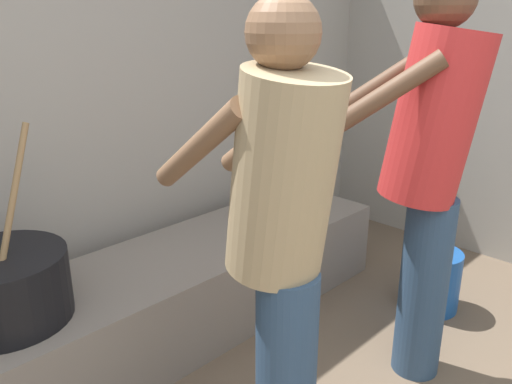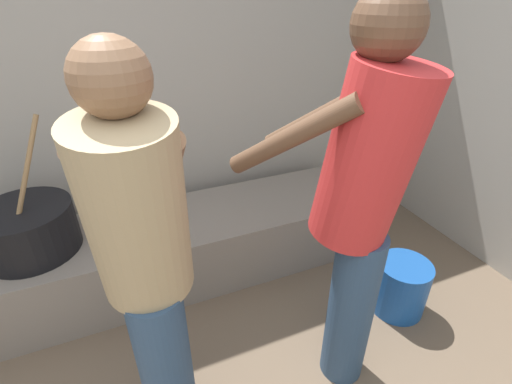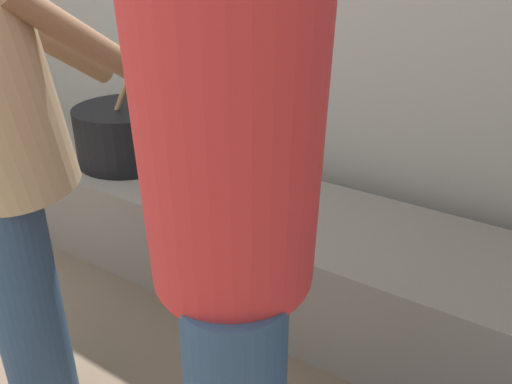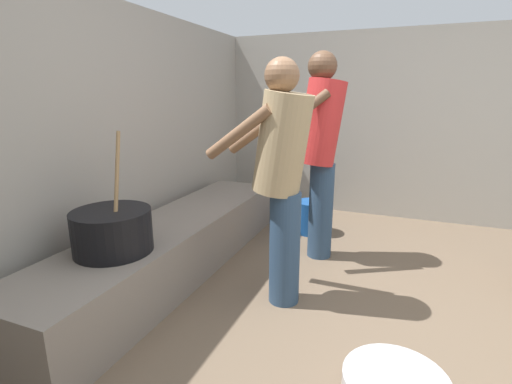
# 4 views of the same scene
# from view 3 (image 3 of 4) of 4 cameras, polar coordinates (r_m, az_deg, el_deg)

# --- Properties ---
(block_enclosure_rear) EXTENTS (5.52, 0.20, 2.01)m
(block_enclosure_rear) POSITION_cam_3_polar(r_m,az_deg,el_deg) (2.70, -4.72, 18.03)
(block_enclosure_rear) COLOR #9E998E
(block_enclosure_rear) RESTS_ON ground_plane
(hearth_ledge) EXTENTS (2.72, 0.60, 0.42)m
(hearth_ledge) POSITION_cam_3_polar(r_m,az_deg,el_deg) (2.29, -2.31, -4.69)
(hearth_ledge) COLOR slate
(hearth_ledge) RESTS_ON ground_plane
(cooking_pot_main) EXTENTS (0.47, 0.47, 0.71)m
(cooking_pot_main) POSITION_cam_3_polar(r_m,az_deg,el_deg) (2.53, -13.73, 6.12)
(cooking_pot_main) COLOR black
(cooking_pot_main) RESTS_ON hearth_ledge
(cook_in_red_shirt) EXTENTS (0.66, 0.74, 1.66)m
(cook_in_red_shirt) POSITION_cam_3_polar(r_m,az_deg,el_deg) (0.89, -2.65, -1.93)
(cook_in_red_shirt) COLOR navy
(cook_in_red_shirt) RESTS_ON ground_plane
(cook_in_tan_shirt) EXTENTS (0.38, 0.68, 1.56)m
(cook_in_tan_shirt) POSITION_cam_3_polar(r_m,az_deg,el_deg) (1.52, -25.75, 4.61)
(cook_in_tan_shirt) COLOR navy
(cook_in_tan_shirt) RESTS_ON ground_plane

